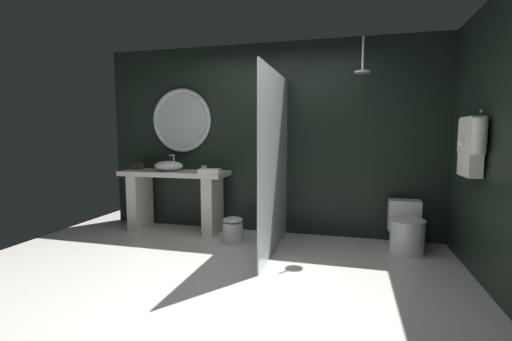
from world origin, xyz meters
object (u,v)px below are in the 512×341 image
Objects in this scene: vessel_sink at (169,166)px; tissue_box at (137,166)px; folded_hand_towel at (210,171)px; waste_bin at (233,230)px; tumbler_cup at (204,169)px; hanging_bathrobe at (471,144)px; rain_shower_head at (362,67)px; round_wall_mirror at (182,120)px; toilet at (406,229)px.

vessel_sink reaches higher than tissue_box.
folded_hand_towel is at bearing -9.93° from tissue_box.
tissue_box is 0.41× the size of waste_bin.
vessel_sink is 2.99× the size of tissue_box.
tumbler_cup is 0.15× the size of hanging_bathrobe.
vessel_sink is at bearing 168.38° from hanging_bathrobe.
hanging_bathrobe is at bearing -32.91° from rain_shower_head.
round_wall_mirror is 2.21× the size of rain_shower_head.
tumbler_cup is at bearing -5.24° from vessel_sink.
toilet reaches higher than waste_bin.
rain_shower_head is at bearing 2.00° from folded_hand_towel.
tissue_box is 0.33× the size of rain_shower_head.
rain_shower_head reaches higher than round_wall_mirror.
rain_shower_head is (3.13, -0.15, 1.25)m from tissue_box.
folded_hand_towel is (-2.89, 0.57, -0.40)m from hanging_bathrobe.
rain_shower_head is 0.68× the size of toilet.
folded_hand_towel is (-0.38, 0.18, 0.72)m from waste_bin.
tissue_box is 1.81m from waste_bin.
vessel_sink is 0.55m from tissue_box.
rain_shower_head is (2.58, -0.09, 1.22)m from vessel_sink.
toilet is 2.53m from folded_hand_towel.
tumbler_cup reaches higher than tissue_box.
waste_bin is at bearing -17.57° from vessel_sink.
vessel_sink is 3.67m from hanging_bathrobe.
hanging_bathrobe is at bearing -11.24° from folded_hand_towel.
waste_bin is at bearing -173.53° from toilet.
round_wall_mirror is 3.33m from toilet.
waste_bin is (-1.52, -0.24, -1.98)m from rain_shower_head.
tumbler_cup is (0.56, -0.05, -0.02)m from vessel_sink.
toilet is (3.68, -0.16, -0.64)m from tissue_box.
tumbler_cup is 0.28× the size of waste_bin.
waste_bin is at bearing 170.99° from hanging_bathrobe.
hanging_bathrobe is (3.01, -0.68, 0.39)m from tumbler_cup.
tumbler_cup is 0.22× the size of rain_shower_head.
vessel_sink reaches higher than folded_hand_towel.
rain_shower_head is at bearing 147.09° from hanging_bathrobe.
tumbler_cup reaches higher than waste_bin.
folded_hand_towel is (0.69, -0.16, -0.04)m from vessel_sink.
round_wall_mirror is 1.80m from waste_bin.
round_wall_mirror reaches higher than hanging_bathrobe.
folded_hand_towel is (-1.90, -0.07, -1.26)m from rain_shower_head.
tumbler_cup is at bearing 178.88° from toilet.
toilet is 2.09m from waste_bin.
rain_shower_head reaches higher than waste_bin.
folded_hand_towel is at bearing -178.00° from rain_shower_head.
round_wall_mirror is (0.63, 0.20, 0.67)m from tissue_box.
hanging_bathrobe is 1.88× the size of waste_bin.
folded_hand_towel is at bearing 154.97° from waste_bin.
tumbler_cup is at bearing 178.77° from rain_shower_head.
hanging_bathrobe is at bearing -9.01° from waste_bin.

